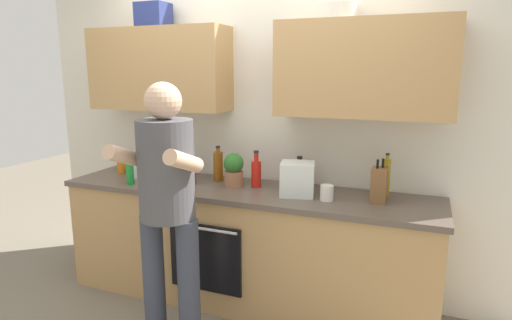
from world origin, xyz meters
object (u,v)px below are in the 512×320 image
bottle_juice (121,163)px  mixing_bowl (142,170)px  cup_coffee (327,193)px  potted_herb (234,169)px  bottle_hotsauce (256,173)px  bottle_oil (386,177)px  bottle_syrup (218,166)px  bottle_wine (299,175)px  bottle_vinegar (191,171)px  bottle_water (189,160)px  cup_ceramic (129,165)px  bottle_soda (130,170)px  grocery_bag_produce (297,179)px  person_standing (167,197)px  knife_block (379,185)px

bottle_juice → mixing_bowl: bottle_juice is taller
cup_coffee → potted_herb: potted_herb is taller
potted_herb → bottle_hotsauce: bearing=14.1°
bottle_hotsauce → bottle_oil: 0.94m
bottle_syrup → bottle_oil: (1.28, 0.05, 0.01)m
bottle_wine → bottle_vinegar: bearing=-164.9°
bottle_vinegar → bottle_water: 0.22m
bottle_water → cup_ceramic: (-0.64, 0.03, -0.10)m
bottle_syrup → bottle_soda: 0.68m
bottle_vinegar → bottle_soda: 0.47m
bottle_wine → bottle_juice: bearing=-175.7°
bottle_juice → potted_herb: bearing=-2.6°
cup_coffee → grocery_bag_produce: size_ratio=0.45×
bottle_oil → potted_herb: size_ratio=1.20×
bottle_water → cup_ceramic: size_ratio=3.65×
bottle_hotsauce → cup_ceramic: bottle_hotsauce is taller
person_standing → grocery_bag_produce: bearing=47.8°
bottle_hotsauce → grocery_bag_produce: bearing=-14.9°
bottle_syrup → bottle_juice: bearing=-177.0°
cup_coffee → mixing_bowl: size_ratio=0.47×
person_standing → bottle_juice: size_ratio=8.60×
bottle_hotsauce → knife_block: bearing=-3.3°
bottle_syrup → bottle_vinegar: bearing=-136.4°
bottle_vinegar → bottle_water: size_ratio=0.76×
cup_coffee → cup_ceramic: (-1.84, 0.26, -0.01)m
potted_herb → bottle_water: bearing=164.2°
bottle_wine → knife_block: knife_block is taller
cup_ceramic → bottle_wine: bearing=0.1°
person_standing → bottle_water: (-0.35, 0.87, 0.04)m
bottle_juice → cup_ceramic: size_ratio=2.22×
bottle_juice → mixing_bowl: bearing=-9.2°
grocery_bag_produce → potted_herb: bearing=174.4°
bottle_water → potted_herb: bottle_water is taller
person_standing → knife_block: person_standing is taller
bottle_hotsauce → bottle_water: bearing=172.0°
bottle_hotsauce → bottle_soda: size_ratio=1.03×
bottle_oil → knife_block: size_ratio=1.04×
bottle_wine → potted_herb: (-0.47, -0.17, 0.04)m
bottle_soda → potted_herb: 0.81m
cup_coffee → mixing_bowl: (-1.59, 0.11, -0.00)m
knife_block → potted_herb: size_ratio=1.15×
bottle_soda → mixing_bowl: bearing=107.9°
bottle_vinegar → cup_coffee: 1.08m
person_standing → cup_coffee: 1.06m
knife_block → potted_herb: knife_block is taller
bottle_oil → cup_coffee: bottle_oil is taller
bottle_syrup → potted_herb: bearing=-28.8°
bottle_juice → mixing_bowl: 0.24m
bottle_oil → knife_block: bearing=-101.2°
bottle_syrup → cup_ceramic: bearing=176.0°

